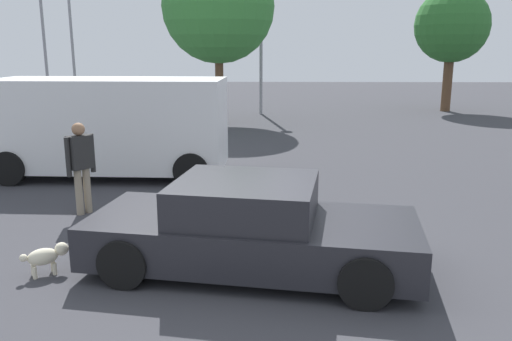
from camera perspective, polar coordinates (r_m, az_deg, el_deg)
The scene contains 10 objects.
ground_plane at distance 7.06m, azimuth -1.54°, elevation -11.24°, with size 80.00×80.00×0.00m, color #38383D.
sedan_foreground at distance 7.00m, azimuth -0.58°, elevation -6.38°, with size 4.58×2.44×1.23m.
dog at distance 7.47m, azimuth -22.00°, elevation -8.68°, with size 0.54×0.41×0.41m.
van_white at distance 12.41m, azimuth -15.62°, elevation 4.88°, with size 5.24×2.22×2.26m.
pedestrian at distance 9.73m, azimuth -18.67°, elevation 1.07°, with size 0.44×0.47×1.66m.
light_post_near at distance 23.69m, azimuth 0.56°, elevation 16.54°, with size 0.44×0.44×6.27m.
light_post_mid at distance 27.73m, azimuth -22.46°, elevation 15.78°, with size 0.44×0.44×6.83m.
light_post_far at distance 29.05m, azimuth -19.73°, elevation 15.74°, with size 0.44×0.44×6.74m.
tree_back_left at distance 26.30m, azimuth 20.69°, elevation 14.60°, with size 3.37×3.37×5.62m.
tree_back_center at distance 20.71m, azimuth -4.17°, elevation 17.49°, with size 4.28×4.28×6.60m.
Camera 1 is at (0.33, -6.41, 2.93)m, focal length 36.48 mm.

